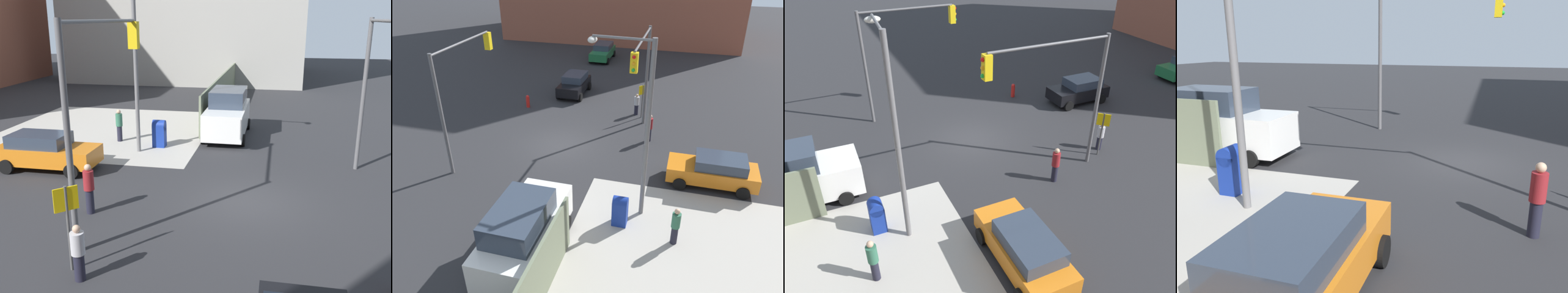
# 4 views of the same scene
# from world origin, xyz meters

# --- Properties ---
(ground_plane) EXTENTS (120.00, 120.00, 0.00)m
(ground_plane) POSITION_xyz_m (0.00, 0.00, 0.00)
(ground_plane) COLOR #28282B
(sidewalk_corner) EXTENTS (12.00, 12.00, 0.01)m
(sidewalk_corner) POSITION_xyz_m (9.00, 9.00, 0.01)
(sidewalk_corner) COLOR #ADA89E
(sidewalk_corner) RESTS_ON ground
(traffic_signal_nw_corner) EXTENTS (6.09, 0.36, 6.50)m
(traffic_signal_nw_corner) POSITION_xyz_m (-2.15, 4.50, 4.67)
(traffic_signal_nw_corner) COLOR #59595B
(traffic_signal_nw_corner) RESTS_ON ground
(traffic_signal_se_corner) EXTENTS (5.70, 0.36, 6.50)m
(traffic_signal_se_corner) POSITION_xyz_m (2.32, -4.50, 4.64)
(traffic_signal_se_corner) COLOR #59595B
(traffic_signal_se_corner) RESTS_ON ground
(street_lamp_corner) EXTENTS (0.56, 2.67, 8.00)m
(street_lamp_corner) POSITION_xyz_m (5.18, 5.43, 4.70)
(street_lamp_corner) COLOR slate
(street_lamp_corner) RESTS_ON ground
(warning_sign_two_way) EXTENTS (0.48, 0.48, 2.40)m
(warning_sign_two_way) POSITION_xyz_m (-5.40, 4.22, 1.64)
(warning_sign_two_way) COLOR #4C4C4C
(warning_sign_two_way) RESTS_ON ground
(mailbox_blue) EXTENTS (0.56, 0.64, 1.43)m
(mailbox_blue) POSITION_xyz_m (6.20, 5.00, 0.76)
(mailbox_blue) COLOR navy
(mailbox_blue) RESTS_ON ground
(fire_hydrant) EXTENTS (0.26, 0.26, 0.94)m
(fire_hydrant) POSITION_xyz_m (-5.00, -4.20, 0.49)
(fire_hydrant) COLOR red
(fire_hydrant) RESTS_ON ground
(coupe_black) EXTENTS (3.86, 2.02, 1.62)m
(coupe_black) POSITION_xyz_m (-8.57, -1.68, 0.84)
(coupe_black) COLOR black
(coupe_black) RESTS_ON ground
(hatchback_orange) EXTENTS (2.02, 4.43, 1.62)m
(hatchback_orange) POSITION_xyz_m (1.89, 8.97, 0.84)
(hatchback_orange) COLOR orange
(hatchback_orange) RESTS_ON ground
(sedan_green) EXTENTS (4.38, 2.02, 1.62)m
(sedan_green) POSITION_xyz_m (-18.83, -1.79, 0.84)
(sedan_green) COLOR #1E6638
(sedan_green) RESTS_ON ground
(van_white_delivery) EXTENTS (5.40, 2.32, 2.62)m
(van_white_delivery) POSITION_xyz_m (9.06, 1.80, 1.28)
(van_white_delivery) COLOR white
(van_white_delivery) RESTS_ON ground
(pedestrian_crossing) EXTENTS (0.36, 0.36, 1.56)m
(pedestrian_crossing) POSITION_xyz_m (-5.80, 3.80, 0.80)
(pedestrian_crossing) COLOR #B2B2B7
(pedestrian_crossing) RESTS_ON ground
(pedestrian_waiting) EXTENTS (0.36, 0.36, 1.76)m
(pedestrian_waiting) POSITION_xyz_m (6.80, 7.40, 0.92)
(pedestrian_waiting) COLOR #2D664C
(pedestrian_waiting) RESTS_ON ground
(pedestrian_walking_north) EXTENTS (0.36, 0.36, 1.78)m
(pedestrian_walking_north) POSITION_xyz_m (-2.00, 5.20, 0.93)
(pedestrian_walking_north) COLOR maroon
(pedestrian_walking_north) RESTS_ON ground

